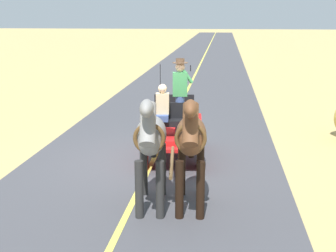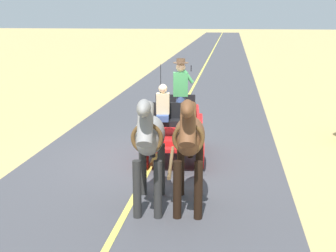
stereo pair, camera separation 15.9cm
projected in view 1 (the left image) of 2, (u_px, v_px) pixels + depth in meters
ground_plane at (153, 160)px, 11.44m from camera, size 200.00×200.00×0.00m
road_surface at (153, 160)px, 11.44m from camera, size 6.17×160.00×0.01m
road_centre_stripe at (153, 160)px, 11.44m from camera, size 0.12×160.00×0.00m
horse_drawn_carriage at (174, 127)px, 11.39m from camera, size 1.62×4.52×2.50m
horse_near_side at (191, 139)px, 8.32m from camera, size 0.64×2.13×2.21m
horse_off_side at (151, 139)px, 8.34m from camera, size 0.71×2.14×2.21m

